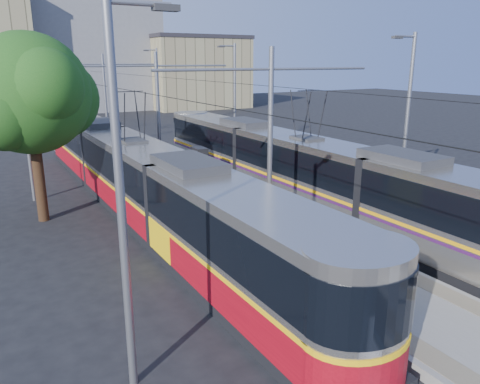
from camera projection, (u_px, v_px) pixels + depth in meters
ground at (438, 331)px, 12.19m from camera, size 160.00×160.00×0.00m
platform at (180, 183)px, 26.30m from camera, size 4.00×50.00×0.30m
tactile_strip_left at (156, 184)px, 25.56m from camera, size 0.70×50.00×0.01m
tactile_strip_right at (203, 177)px, 26.96m from camera, size 0.70×50.00×0.01m
rails at (180, 185)px, 26.34m from camera, size 8.71×70.00×0.03m
tram_left at (135, 176)px, 21.38m from camera, size 2.43×30.49×5.50m
tram_right at (305, 169)px, 22.03m from camera, size 2.43×28.05×5.50m
catenary at (200, 109)px, 22.75m from camera, size 9.20×70.00×7.00m
street_lamps at (152, 105)px, 28.54m from camera, size 15.18×38.22×8.00m
shelter at (200, 168)px, 24.18m from camera, size 0.64×1.01×2.21m
tree at (37, 95)px, 19.54m from camera, size 5.50×5.08×7.98m
building_centre at (86, 48)px, 66.06m from camera, size 18.36×14.28×16.98m
building_right at (195, 72)px, 68.74m from camera, size 14.28×10.20×10.25m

